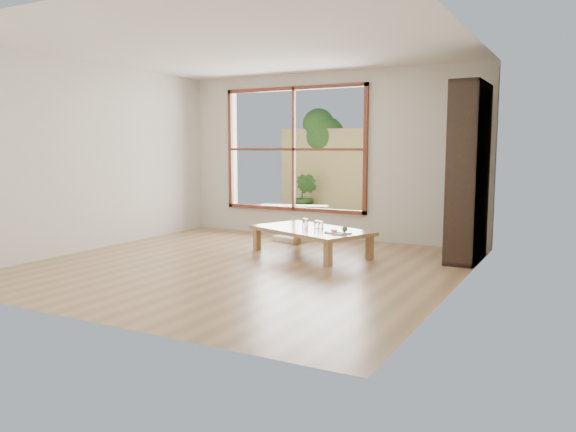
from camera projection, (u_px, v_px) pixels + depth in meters
name	position (u px, v px, depth m)	size (l,w,h in m)	color
ground	(245.00, 265.00, 6.86)	(5.00, 5.00, 0.00)	#AD8056
low_table	(311.00, 232.00, 7.53)	(1.83, 1.44, 0.35)	#966748
floor_cushion	(296.00, 238.00, 8.67)	(0.52, 0.52, 0.08)	beige
bookshelf	(468.00, 173.00, 7.04)	(0.36, 1.00, 2.23)	#32221B
glass_tall	(305.00, 224.00, 7.49)	(0.07, 0.07, 0.13)	silver
glass_mid	(321.00, 225.00, 7.49)	(0.07, 0.07, 0.10)	silver
glass_short	(317.00, 224.00, 7.54)	(0.08, 0.08, 0.10)	silver
glass_small	(305.00, 224.00, 7.71)	(0.07, 0.07, 0.08)	silver
food_tray	(339.00, 232.00, 7.09)	(0.34, 0.29, 0.09)	white
deck	(323.00, 226.00, 10.25)	(2.80, 2.00, 0.05)	#3D332C
garden_bench	(294.00, 209.00, 9.98)	(1.26, 0.69, 0.38)	#32221B
bamboo_fence	(345.00, 175.00, 11.01)	(2.80, 0.06, 1.80)	tan
shrub_right	(390.00, 198.00, 10.31)	(0.87, 0.75, 0.96)	#305B21
shrub_left	(306.00, 196.00, 11.15)	(0.49, 0.40, 0.90)	#305B21
garden_tree	(320.00, 138.00, 11.51)	(1.04, 0.85, 2.22)	#4C3D2D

